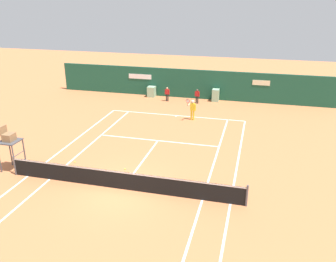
# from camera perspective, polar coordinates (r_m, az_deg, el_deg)

# --- Properties ---
(ground_plane) EXTENTS (80.00, 80.00, 0.01)m
(ground_plane) POSITION_cam_1_polar(r_m,az_deg,el_deg) (18.52, -6.66, -8.26)
(ground_plane) COLOR #C67042
(tennis_net) EXTENTS (12.10, 0.10, 1.07)m
(tennis_net) POSITION_cam_1_polar(r_m,az_deg,el_deg) (17.81, -7.39, -7.70)
(tennis_net) COLOR #4C4C51
(tennis_net) RESTS_ON ground_plane
(sponsor_back_wall) EXTENTS (25.00, 1.02, 2.62)m
(sponsor_back_wall) POSITION_cam_1_polar(r_m,az_deg,el_deg) (32.89, 3.44, 7.41)
(sponsor_back_wall) COLOR #194C38
(sponsor_back_wall) RESTS_ON ground_plane
(umpire_chair) EXTENTS (1.00, 1.00, 2.50)m
(umpire_chair) POSITION_cam_1_polar(r_m,az_deg,el_deg) (20.84, -23.87, -1.41)
(umpire_chair) COLOR #47474C
(umpire_chair) RESTS_ON ground_plane
(player_on_baseline) EXTENTS (0.69, 0.63, 1.77)m
(player_on_baseline) POSITION_cam_1_polar(r_m,az_deg,el_deg) (27.07, 3.90, 3.62)
(player_on_baseline) COLOR yellow
(player_on_baseline) RESTS_ON ground_plane
(ball_kid_left_post) EXTENTS (0.43, 0.18, 1.27)m
(ball_kid_left_post) POSITION_cam_1_polar(r_m,az_deg,el_deg) (31.90, -0.14, 6.02)
(ball_kid_left_post) COLOR black
(ball_kid_left_post) RESTS_ON ground_plane
(ball_kid_right_post) EXTENTS (0.42, 0.19, 1.28)m
(ball_kid_right_post) POSITION_cam_1_polar(r_m,az_deg,el_deg) (31.35, 4.65, 5.69)
(ball_kid_right_post) COLOR black
(ball_kid_right_post) RESTS_ON ground_plane
(tennis_ball_mid_court) EXTENTS (0.07, 0.07, 0.07)m
(tennis_ball_mid_court) POSITION_cam_1_polar(r_m,az_deg,el_deg) (19.87, -6.84, -6.01)
(tennis_ball_mid_court) COLOR #CCE033
(tennis_ball_mid_court) RESTS_ON ground_plane
(tennis_ball_near_service_line) EXTENTS (0.07, 0.07, 0.07)m
(tennis_ball_near_service_line) POSITION_cam_1_polar(r_m,az_deg,el_deg) (21.18, -14.55, -4.78)
(tennis_ball_near_service_line) COLOR #CCE033
(tennis_ball_near_service_line) RESTS_ON ground_plane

